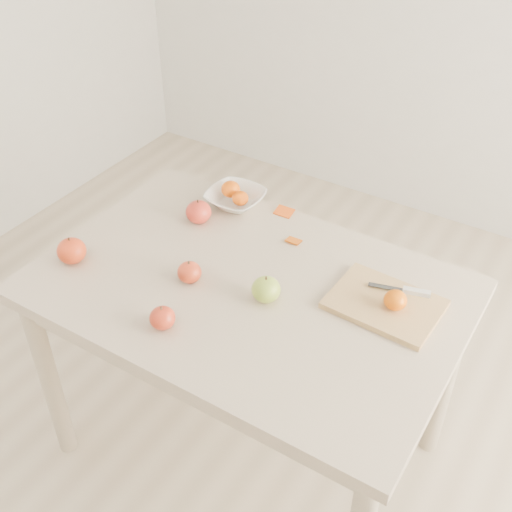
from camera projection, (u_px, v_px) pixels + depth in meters
The scene contains 15 objects.
ground at pixel (249, 445), 2.28m from camera, with size 3.50×3.50×0.00m, color #C6B293.
table at pixel (247, 310), 1.88m from camera, with size 1.20×0.80×0.75m.
cutting_board at pixel (385, 304), 1.74m from camera, with size 0.29×0.21×0.02m, color tan.
board_tangerine at pixel (395, 300), 1.70m from camera, with size 0.06×0.06×0.05m, color #D15507.
fruit_bowl at pixel (235, 198), 2.13m from camera, with size 0.19×0.19×0.05m, color white.
bowl_tangerine_near at pixel (231, 189), 2.13m from camera, with size 0.06×0.06×0.06m, color orange.
bowl_tangerine_far at pixel (240, 198), 2.09m from camera, with size 0.05×0.05×0.05m, color #D64B07.
orange_peel_a at pixel (284, 213), 2.10m from camera, with size 0.06×0.04×0.00m, color #D64E0F.
orange_peel_b at pixel (293, 241), 1.97m from camera, with size 0.04×0.04×0.00m, color #C3530D.
paring_knife at pixel (411, 291), 1.76m from camera, with size 0.17×0.07×0.01m.
apple_green at pixel (266, 289), 1.74m from camera, with size 0.08×0.08×0.07m, color #669E24.
apple_red_b at pixel (189, 272), 1.81m from camera, with size 0.07×0.07×0.06m, color #A01208.
apple_red_d at pixel (72, 251), 1.88m from camera, with size 0.09×0.09×0.08m, color #9C0812.
apple_red_e at pixel (162, 318), 1.66m from camera, with size 0.07×0.07×0.06m, color maroon.
apple_red_a at pixel (198, 212), 2.04m from camera, with size 0.08×0.08×0.07m, color #9F0912.
Camera 1 is at (0.76, -1.16, 1.93)m, focal length 45.00 mm.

